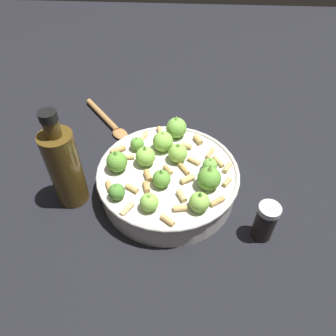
{
  "coord_description": "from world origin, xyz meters",
  "views": [
    {
      "loc": [
        0.03,
        -0.46,
        0.54
      ],
      "look_at": [
        0.0,
        0.0,
        0.07
      ],
      "focal_mm": 33.86,
      "sensor_mm": 36.0,
      "label": 1
    }
  ],
  "objects_px": {
    "pepper_shaker": "(265,222)",
    "olive_oil_bottle": "(65,167)",
    "cooking_pan": "(168,178)",
    "wooden_spoon": "(108,121)"
  },
  "relations": [
    {
      "from": "olive_oil_bottle",
      "to": "wooden_spoon",
      "type": "distance_m",
      "value": 0.28
    },
    {
      "from": "pepper_shaker",
      "to": "olive_oil_bottle",
      "type": "distance_m",
      "value": 0.4
    },
    {
      "from": "cooking_pan",
      "to": "olive_oil_bottle",
      "type": "distance_m",
      "value": 0.21
    },
    {
      "from": "wooden_spoon",
      "to": "pepper_shaker",
      "type": "bearing_deg",
      "value": -42.3
    },
    {
      "from": "pepper_shaker",
      "to": "olive_oil_bottle",
      "type": "relative_size",
      "value": 0.39
    },
    {
      "from": "cooking_pan",
      "to": "wooden_spoon",
      "type": "distance_m",
      "value": 0.3
    },
    {
      "from": "cooking_pan",
      "to": "wooden_spoon",
      "type": "height_order",
      "value": "cooking_pan"
    },
    {
      "from": "cooking_pan",
      "to": "olive_oil_bottle",
      "type": "xyz_separation_m",
      "value": [
        -0.2,
        -0.03,
        0.05
      ]
    },
    {
      "from": "pepper_shaker",
      "to": "wooden_spoon",
      "type": "xyz_separation_m",
      "value": [
        -0.37,
        0.34,
        -0.04
      ]
    },
    {
      "from": "cooking_pan",
      "to": "pepper_shaker",
      "type": "relative_size",
      "value": 3.43
    }
  ]
}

